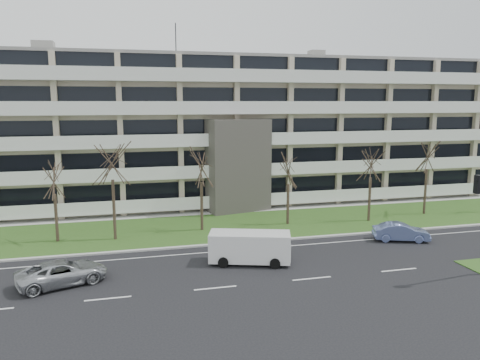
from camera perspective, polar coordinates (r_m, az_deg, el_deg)
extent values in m
plane|color=black|center=(29.47, 8.75, -11.79)|extent=(160.00, 160.00, 0.00)
cube|color=#2B511B|center=(41.14, 1.67, -5.45)|extent=(90.00, 10.00, 0.06)
cube|color=#B2B2AD|center=(36.53, 3.83, -7.36)|extent=(90.00, 0.35, 0.12)
cube|color=#B2B2AD|center=(46.29, -0.20, -3.73)|extent=(90.00, 2.00, 0.08)
cube|color=white|center=(35.19, 4.60, -8.12)|extent=(90.00, 0.12, 0.01)
cube|color=beige|center=(51.97, -2.08, 6.04)|extent=(60.00, 12.00, 15.00)
cube|color=gray|center=(52.07, -2.13, 14.47)|extent=(60.50, 12.50, 0.30)
cube|color=#4C4742|center=(45.48, -0.20, 1.75)|extent=(6.39, 3.69, 9.00)
cube|color=black|center=(45.69, -0.14, -1.39)|extent=(4.92, 1.19, 3.50)
cube|color=gray|center=(51.47, -22.83, 14.65)|extent=(2.00, 2.00, 1.20)
cylinder|color=black|center=(51.45, -7.84, 16.52)|extent=(0.10, 0.10, 3.50)
cube|color=black|center=(46.80, -0.49, -1.01)|extent=(58.00, 0.10, 1.80)
cube|color=white|center=(46.45, -0.29, -2.98)|extent=(58.00, 1.40, 0.22)
cube|color=white|center=(45.71, -0.09, -2.41)|extent=(58.00, 0.08, 1.00)
cube|color=black|center=(46.34, -0.49, 2.64)|extent=(58.00, 0.10, 1.80)
cube|color=white|center=(45.89, -0.29, 0.68)|extent=(58.00, 1.40, 0.22)
cube|color=white|center=(45.18, -0.09, 1.31)|extent=(58.00, 0.08, 1.00)
cube|color=black|center=(46.08, -0.50, 6.35)|extent=(58.00, 0.10, 1.80)
cube|color=white|center=(45.53, -0.29, 4.42)|extent=(58.00, 1.40, 0.22)
cube|color=white|center=(44.85, -0.09, 5.11)|extent=(58.00, 0.08, 1.00)
cube|color=black|center=(46.01, -0.50, 10.08)|extent=(58.00, 0.10, 1.80)
cube|color=white|center=(45.36, -0.29, 8.19)|extent=(58.00, 1.40, 0.22)
cube|color=white|center=(44.72, -0.09, 8.94)|extent=(58.00, 0.08, 1.00)
cube|color=black|center=(46.14, -0.51, 13.81)|extent=(58.00, 0.10, 1.80)
cube|color=white|center=(45.39, -0.30, 11.98)|extent=(58.00, 1.40, 0.22)
cube|color=white|center=(44.79, -0.09, 12.78)|extent=(58.00, 0.08, 1.00)
imported|color=#B2B4B9|center=(29.94, -20.84, -10.52)|extent=(5.63, 3.94, 1.43)
imported|color=#7184C4|center=(38.49, 19.02, -6.01)|extent=(4.46, 2.77, 1.39)
cube|color=white|center=(31.43, 1.19, -8.10)|extent=(5.69, 3.52, 1.88)
cube|color=black|center=(31.27, 1.20, -7.15)|extent=(5.27, 3.26, 0.69)
cube|color=white|center=(31.48, 5.83, -8.41)|extent=(0.91, 1.89, 1.19)
cylinder|color=black|center=(30.86, -2.06, -10.00)|extent=(0.73, 0.45, 0.69)
cylinder|color=black|center=(32.73, -1.72, -8.84)|extent=(0.73, 0.45, 0.69)
cylinder|color=black|center=(30.73, 4.29, -10.11)|extent=(0.73, 0.45, 0.69)
cylinder|color=black|center=(32.60, 4.25, -8.94)|extent=(0.73, 0.45, 0.69)
cube|color=black|center=(30.03, 27.02, -0.48)|extent=(0.38, 0.38, 1.07)
sphere|color=red|center=(29.98, 27.07, 0.17)|extent=(0.21, 0.21, 0.21)
sphere|color=orange|center=(30.03, 27.02, -0.48)|extent=(0.21, 0.21, 0.21)
sphere|color=green|center=(30.08, 26.97, -1.12)|extent=(0.21, 0.21, 0.21)
cylinder|color=#382B21|center=(38.44, -21.48, -4.35)|extent=(0.24, 0.24, 3.75)
cylinder|color=#382B21|center=(37.48, -15.10, -3.56)|extent=(0.24, 0.24, 4.77)
cylinder|color=#382B21|center=(39.02, -4.69, -3.26)|extent=(0.24, 0.24, 4.08)
cylinder|color=#382B21|center=(41.08, 5.86, -2.97)|extent=(0.24, 0.24, 3.60)
cylinder|color=#382B21|center=(43.54, 15.50, -2.30)|extent=(0.24, 0.24, 4.00)
cylinder|color=#382B21|center=(47.83, 21.65, -1.36)|extent=(0.24, 0.24, 4.36)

